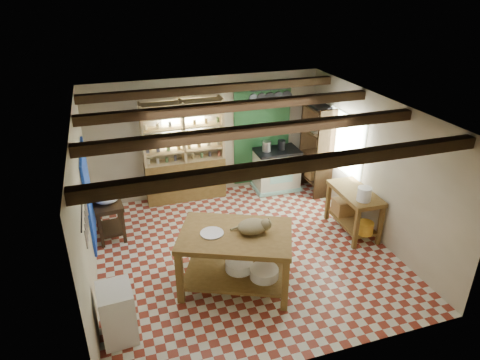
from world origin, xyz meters
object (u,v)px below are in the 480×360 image
object	(u,v)px
white_cabinet	(117,313)
work_table	(236,259)
stove	(276,169)
cat	(252,226)
right_counter	(353,211)
prep_table	(110,219)

from	to	relation	value
white_cabinet	work_table	bearing A→B (deg)	13.18
stove	cat	world-z (taller)	cat
work_table	white_cabinet	world-z (taller)	work_table
right_counter	cat	size ratio (longest dim) A/B	2.58
white_cabinet	cat	xyz separation A→B (m)	(2.07, 0.49, 0.66)
prep_table	white_cabinet	bearing A→B (deg)	-95.23
work_table	stove	xyz separation A→B (m)	(1.89, 2.94, 0.00)
prep_table	stove	bearing A→B (deg)	8.94
work_table	prep_table	size ratio (longest dim) A/B	2.30
cat	right_counter	bearing A→B (deg)	34.36
prep_table	work_table	bearing A→B (deg)	-53.32
right_counter	white_cabinet	bearing A→B (deg)	-161.24
cat	white_cabinet	bearing A→B (deg)	-152.69
work_table	cat	size ratio (longest dim) A/B	3.63
work_table	right_counter	bearing A→B (deg)	41.41
work_table	cat	world-z (taller)	cat
white_cabinet	stove	bearing A→B (deg)	39.65
white_cabinet	right_counter	world-z (taller)	right_counter
work_table	prep_table	xyz separation A→B (m)	(-1.80, 2.04, -0.11)
work_table	prep_table	bearing A→B (deg)	155.42
work_table	right_counter	distance (m)	2.70
prep_table	cat	distance (m)	3.01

